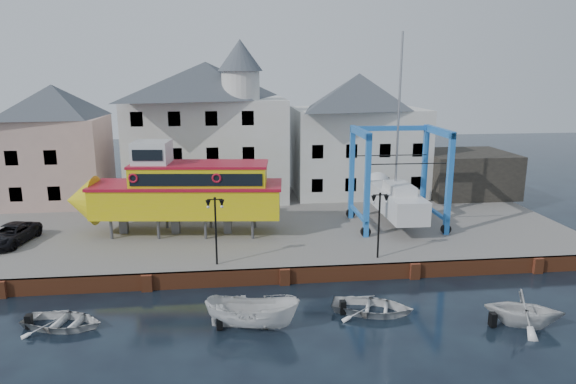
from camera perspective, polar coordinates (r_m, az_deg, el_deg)
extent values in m
plane|color=black|center=(31.09, -0.38, -10.23)|extent=(140.00, 140.00, 0.00)
cube|color=#605A53|center=(41.22, -2.01, -3.50)|extent=(44.00, 22.00, 1.00)
cube|color=brown|center=(31.01, -0.40, -9.29)|extent=(44.00, 0.25, 1.00)
cube|color=brown|center=(33.33, -29.30, -9.43)|extent=(0.60, 0.36, 1.00)
cube|color=brown|center=(31.10, -15.41, -9.73)|extent=(0.60, 0.36, 1.00)
cube|color=brown|center=(30.85, -0.37, -9.41)|extent=(0.60, 0.36, 1.00)
cube|color=brown|center=(32.62, 13.91, -8.53)|extent=(0.60, 0.36, 1.00)
cube|color=brown|center=(36.12, 26.00, -7.36)|extent=(0.60, 0.36, 1.00)
cube|color=tan|center=(49.30, -24.13, 3.20)|extent=(8.00, 7.00, 7.50)
pyramid|color=#3C404A|center=(48.77, -24.71, 9.16)|extent=(8.00, 7.00, 2.80)
cube|color=black|center=(47.34, -27.99, -0.24)|extent=(1.00, 0.08, 1.20)
cube|color=black|center=(46.31, -24.54, -0.15)|extent=(1.00, 0.08, 1.20)
cube|color=black|center=(46.81, -28.39, 3.33)|extent=(1.00, 0.08, 1.20)
cube|color=black|center=(45.77, -24.90, 3.51)|extent=(1.00, 0.08, 1.20)
cube|color=beige|center=(47.39, -8.85, 4.76)|extent=(14.00, 8.00, 9.00)
pyramid|color=#3C404A|center=(46.89, -9.12, 12.15)|extent=(14.00, 8.00, 3.20)
cube|color=black|center=(44.62, -15.97, 0.08)|extent=(1.00, 0.08, 1.20)
cube|color=black|center=(44.22, -12.14, 0.18)|extent=(1.00, 0.08, 1.20)
cube|color=black|center=(44.02, -8.25, 0.29)|extent=(1.00, 0.08, 1.20)
cube|color=black|center=(44.02, -4.35, 0.39)|extent=(1.00, 0.08, 1.20)
cube|color=black|center=(44.06, -16.22, 3.88)|extent=(1.00, 0.08, 1.20)
cube|color=black|center=(43.65, -12.33, 4.02)|extent=(1.00, 0.08, 1.20)
cube|color=black|center=(43.45, -8.38, 4.14)|extent=(1.00, 0.08, 1.20)
cube|color=black|center=(43.45, -4.42, 4.25)|extent=(1.00, 0.08, 1.20)
cube|color=black|center=(43.70, -16.48, 7.76)|extent=(1.00, 0.08, 1.20)
cube|color=black|center=(43.29, -12.53, 7.94)|extent=(1.00, 0.08, 1.20)
cube|color=black|center=(43.08, -8.52, 8.09)|extent=(1.00, 0.08, 1.20)
cube|color=black|center=(43.08, -4.49, 8.19)|extent=(1.00, 0.08, 1.20)
cylinder|color=beige|center=(44.47, -5.28, 11.69)|extent=(3.20, 3.20, 2.40)
cone|color=#3C404A|center=(44.47, -5.36, 14.91)|extent=(3.80, 3.80, 2.60)
cube|color=beige|center=(49.41, 7.69, 4.56)|extent=(12.00, 8.00, 8.00)
pyramid|color=#3C404A|center=(48.88, 7.90, 11.06)|extent=(12.00, 8.00, 3.20)
cube|color=black|center=(45.11, 3.26, 0.72)|extent=(1.00, 0.08, 1.20)
cube|color=black|center=(45.71, 6.97, 0.81)|extent=(1.00, 0.08, 1.20)
cube|color=black|center=(46.49, 10.57, 0.89)|extent=(1.00, 0.08, 1.20)
cube|color=black|center=(47.45, 14.04, 0.97)|extent=(1.00, 0.08, 1.20)
cube|color=black|center=(44.56, 3.31, 4.49)|extent=(1.00, 0.08, 1.20)
cube|color=black|center=(45.16, 7.08, 4.53)|extent=(1.00, 0.08, 1.20)
cube|color=black|center=(45.95, 10.73, 4.55)|extent=(1.00, 0.08, 1.20)
cube|color=black|center=(46.92, 14.24, 4.55)|extent=(1.00, 0.08, 1.20)
cube|color=black|center=(51.28, 19.08, 2.00)|extent=(8.00, 7.00, 4.00)
cylinder|color=black|center=(31.03, -8.01, -4.49)|extent=(0.12, 0.12, 4.00)
cube|color=black|center=(30.47, -8.14, -0.82)|extent=(0.90, 0.06, 0.06)
sphere|color=black|center=(30.45, -8.14, -0.69)|extent=(0.16, 0.16, 0.16)
cone|color=black|center=(30.55, -8.87, -1.33)|extent=(0.32, 0.32, 0.45)
sphere|color=silver|center=(30.59, -8.86, -1.66)|extent=(0.18, 0.18, 0.18)
cone|color=black|center=(30.52, -7.37, -1.29)|extent=(0.32, 0.32, 0.45)
sphere|color=silver|center=(30.57, -7.36, -1.62)|extent=(0.18, 0.18, 0.18)
cylinder|color=black|center=(32.30, 10.05, -3.85)|extent=(0.12, 0.12, 4.00)
cube|color=black|center=(31.76, 10.20, -0.32)|extent=(0.90, 0.06, 0.06)
sphere|color=black|center=(31.74, 10.21, -0.19)|extent=(0.16, 0.16, 0.16)
cone|color=black|center=(31.71, 9.49, -0.81)|extent=(0.32, 0.32, 0.45)
sphere|color=silver|center=(31.76, 9.48, -1.13)|extent=(0.18, 0.18, 0.18)
cone|color=black|center=(31.94, 10.87, -0.77)|extent=(0.32, 0.32, 0.45)
sphere|color=silver|center=(31.98, 10.85, -1.08)|extent=(0.18, 0.18, 0.18)
cylinder|color=#59595E|center=(37.77, -19.04, -3.92)|extent=(0.22, 0.22, 1.40)
cylinder|color=#59595E|center=(40.15, -17.87, -2.83)|extent=(0.22, 0.22, 1.40)
cylinder|color=#59595E|center=(36.84, -14.20, -4.02)|extent=(0.22, 0.22, 1.40)
cylinder|color=#59595E|center=(39.28, -13.31, -2.89)|extent=(0.22, 0.22, 1.40)
cylinder|color=#59595E|center=(36.19, -9.16, -4.08)|extent=(0.22, 0.22, 1.40)
cylinder|color=#59595E|center=(38.67, -8.57, -2.93)|extent=(0.22, 0.22, 1.40)
cylinder|color=#59595E|center=(35.83, -3.96, -4.12)|extent=(0.22, 0.22, 1.40)
cylinder|color=#59595E|center=(38.34, -3.72, -2.95)|extent=(0.22, 0.22, 1.40)
cube|color=#59595E|center=(38.81, -17.78, -3.37)|extent=(0.61, 0.53, 1.40)
cube|color=#59595E|center=(37.85, -12.36, -3.45)|extent=(0.61, 0.53, 1.40)
cube|color=#59595E|center=(37.25, -6.72, -3.50)|extent=(0.61, 0.53, 1.40)
cube|color=#D4C507|center=(37.21, -11.08, -0.91)|extent=(13.40, 4.96, 2.06)
cone|color=#D4C507|center=(39.35, -21.99, -0.88)|extent=(2.43, 3.76, 3.55)
cube|color=#A41125|center=(36.96, -11.16, 0.77)|extent=(13.70, 5.14, 0.21)
cube|color=#D4C507|center=(36.66, -9.77, 1.78)|extent=(9.64, 4.18, 1.50)
cube|color=black|center=(35.08, -10.20, 1.32)|extent=(8.93, 1.04, 0.84)
cube|color=black|center=(38.21, -9.38, 2.33)|extent=(8.93, 1.04, 0.84)
cube|color=#A41125|center=(36.50, -9.82, 3.06)|extent=(9.84, 4.29, 0.17)
cube|color=silver|center=(37.06, -14.88, 4.16)|extent=(2.68, 2.68, 1.70)
cube|color=black|center=(35.86, -15.38, 3.95)|extent=(2.04, 0.28, 0.75)
torus|color=#A41125|center=(35.98, -16.84, 1.48)|extent=(0.67, 0.20, 0.65)
torus|color=#A41125|center=(34.79, -7.95, 1.54)|extent=(0.67, 0.20, 0.65)
cube|color=blue|center=(35.82, 8.80, 0.62)|extent=(0.37, 0.37, 7.28)
cylinder|color=black|center=(36.67, 8.62, -4.39)|extent=(0.73, 0.27, 0.73)
cube|color=blue|center=(40.41, 7.09, 2.12)|extent=(0.37, 0.37, 7.28)
cylinder|color=black|center=(41.17, 6.96, -2.36)|extent=(0.73, 0.27, 0.73)
cube|color=blue|center=(37.73, 17.47, 0.80)|extent=(0.37, 0.37, 7.28)
cylinder|color=black|center=(38.54, 17.14, -3.97)|extent=(0.73, 0.27, 0.73)
cube|color=blue|center=(42.11, 14.91, 2.22)|extent=(0.37, 0.37, 7.28)
cylinder|color=black|center=(42.84, 14.65, -2.08)|extent=(0.73, 0.27, 0.73)
cube|color=blue|center=(37.55, 8.06, 6.58)|extent=(0.42, 5.21, 0.51)
cube|color=blue|center=(38.72, 7.77, -2.36)|extent=(0.31, 5.21, 0.22)
cube|color=blue|center=(39.38, 16.45, 6.48)|extent=(0.42, 5.21, 0.51)
cube|color=blue|center=(40.49, 15.89, -2.06)|extent=(0.31, 5.21, 0.22)
cube|color=blue|center=(40.66, 11.30, 6.96)|extent=(6.25, 0.43, 0.36)
cube|color=silver|center=(39.30, 11.98, -1.04)|extent=(2.48, 7.83, 1.66)
cone|color=silver|center=(43.60, 10.14, 0.46)|extent=(2.41, 1.69, 2.39)
cube|color=#59595E|center=(39.61, 11.89, -2.72)|extent=(0.27, 1.88, 0.73)
cube|color=silver|center=(38.55, 12.29, 0.42)|extent=(1.70, 3.14, 0.62)
cylinder|color=#99999E|center=(38.73, 12.21, 8.59)|extent=(0.16, 0.16, 11.45)
cube|color=black|center=(36.90, 13.09, 3.07)|extent=(5.64, 0.18, 0.05)
cube|color=black|center=(40.41, 11.39, 4.02)|extent=(5.64, 0.18, 0.05)
imported|color=black|center=(39.47, -28.45, -4.16)|extent=(2.99, 5.05, 1.32)
imported|color=silver|center=(26.36, -3.98, -14.83)|extent=(5.01, 2.79, 1.83)
imported|color=silver|center=(28.13, 9.35, -13.08)|extent=(4.98, 4.24, 0.87)
imported|color=silver|center=(29.04, 24.58, -13.30)|extent=(4.64, 4.35, 1.96)
imported|color=silver|center=(28.64, -23.66, -13.59)|extent=(4.58, 3.75, 0.83)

